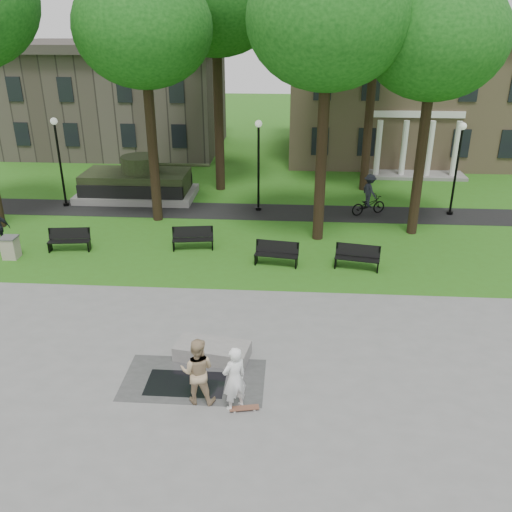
{
  "coord_description": "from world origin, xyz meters",
  "views": [
    {
      "loc": [
        2.24,
        -15.02,
        9.44
      ],
      "look_at": [
        1.0,
        3.09,
        1.4
      ],
      "focal_mm": 38.0,
      "sensor_mm": 36.0,
      "label": 1
    }
  ],
  "objects": [
    {
      "name": "friend_watching",
      "position": [
        -0.09,
        -3.45,
        0.97
      ],
      "size": [
        0.94,
        0.74,
        1.9
      ],
      "primitive_type": "imported",
      "rotation": [
        0.0,
        0.0,
        3.11
      ],
      "color": "tan",
      "rests_on": "plaza"
    },
    {
      "name": "park_bench_3",
      "position": [
        4.96,
        5.31,
        0.52
      ],
      "size": [
        1.85,
        0.85,
        1.0
      ],
      "rotation": [
        0.0,
        0.0,
        -0.19
      ],
      "color": "black",
      "rests_on": "ground"
    },
    {
      "name": "park_bench_0",
      "position": [
        -7.42,
        6.35,
        0.52
      ],
      "size": [
        1.84,
        0.73,
        1.0
      ],
      "rotation": [
        0.0,
        0.0,
        0.12
      ],
      "color": "black",
      "rests_on": "ground"
    },
    {
      "name": "skateboarder",
      "position": [
        0.91,
        -3.7,
        0.95
      ],
      "size": [
        0.81,
        0.76,
        1.86
      ],
      "primitive_type": "imported",
      "rotation": [
        0.0,
        0.0,
        3.78
      ],
      "color": "white",
      "rests_on": "plaza"
    },
    {
      "name": "concrete_block",
      "position": [
        -0.01,
        -1.43,
        0.24
      ],
      "size": [
        2.34,
        1.36,
        0.45
      ],
      "primitive_type": "cube",
      "rotation": [
        0.0,
        0.0,
        -0.17
      ],
      "color": "gray",
      "rests_on": "plaza"
    },
    {
      "name": "building_left",
      "position": [
        -11.0,
        26.5,
        3.6
      ],
      "size": [
        15.0,
        10.0,
        7.2
      ],
      "primitive_type": "cube",
      "color": "#4C443D",
      "rests_on": "ground"
    },
    {
      "name": "plaza",
      "position": [
        0.0,
        -5.0,
        0.01
      ],
      "size": [
        22.0,
        16.0,
        0.02
      ],
      "primitive_type": "cube",
      "color": "gray",
      "rests_on": "ground"
    },
    {
      "name": "tree_1",
      "position": [
        -4.5,
        10.5,
        8.95
      ],
      "size": [
        6.2,
        6.2,
        11.63
      ],
      "color": "black",
      "rests_on": "ground"
    },
    {
      "name": "trash_bin",
      "position": [
        -9.61,
        5.35,
        0.49
      ],
      "size": [
        0.67,
        0.67,
        0.96
      ],
      "rotation": [
        0.0,
        0.0,
        0.02
      ],
      "color": "#B2A593",
      "rests_on": "ground"
    },
    {
      "name": "lamp_right",
      "position": [
        10.5,
        12.3,
        2.79
      ],
      "size": [
        0.36,
        0.36,
        4.73
      ],
      "color": "black",
      "rests_on": "ground"
    },
    {
      "name": "building_right",
      "position": [
        10.0,
        26.0,
        4.34
      ],
      "size": [
        17.0,
        12.0,
        8.6
      ],
      "color": "#9E8460",
      "rests_on": "ground"
    },
    {
      "name": "tree_3",
      "position": [
        8.0,
        9.5,
        8.6
      ],
      "size": [
        6.0,
        6.0,
        11.19
      ],
      "color": "black",
      "rests_on": "ground"
    },
    {
      "name": "lamp_mid",
      "position": [
        0.5,
        12.3,
        2.79
      ],
      "size": [
        0.36,
        0.36,
        4.73
      ],
      "color": "black",
      "rests_on": "ground"
    },
    {
      "name": "park_bench_1",
      "position": [
        -2.04,
        6.89,
        0.52
      ],
      "size": [
        1.85,
        0.77,
        1.0
      ],
      "rotation": [
        0.0,
        0.0,
        0.14
      ],
      "color": "black",
      "rests_on": "ground"
    },
    {
      "name": "park_bench_2",
      "position": [
        1.68,
        5.46,
        0.52
      ],
      "size": [
        1.85,
        0.78,
        1.0
      ],
      "rotation": [
        0.0,
        0.0,
        -0.15
      ],
      "color": "black",
      "rests_on": "ground"
    },
    {
      "name": "tank_monument",
      "position": [
        -6.46,
        14.0,
        0.86
      ],
      "size": [
        7.45,
        3.4,
        2.4
      ],
      "color": "gray",
      "rests_on": "ground"
    },
    {
      "name": "tree_2",
      "position": [
        3.5,
        8.5,
        9.32
      ],
      "size": [
        6.6,
        6.6,
        12.16
      ],
      "color": "black",
      "rests_on": "ground"
    },
    {
      "name": "skateboard",
      "position": [
        1.16,
        -3.76,
        0.06
      ],
      "size": [
        0.8,
        0.35,
        0.07
      ],
      "primitive_type": "cube",
      "rotation": [
        0.0,
        0.0,
        0.2
      ],
      "color": "brown",
      "rests_on": "plaza"
    },
    {
      "name": "puddle",
      "position": [
        -0.58,
        -2.76,
        0.02
      ],
      "size": [
        2.2,
        1.2,
        0.0
      ],
      "primitive_type": "cube",
      "color": "black",
      "rests_on": "plaza"
    },
    {
      "name": "ground",
      "position": [
        0.0,
        0.0,
        0.0
      ],
      "size": [
        120.0,
        120.0,
        0.0
      ],
      "primitive_type": "plane",
      "color": "#2B6016",
      "rests_on": "ground"
    },
    {
      "name": "footpath",
      "position": [
        0.0,
        12.0,
        0.01
      ],
      "size": [
        44.0,
        2.6,
        0.01
      ],
      "primitive_type": "cube",
      "color": "black",
      "rests_on": "ground"
    },
    {
      "name": "tree_5",
      "position": [
        6.5,
        16.5,
        9.67
      ],
      "size": [
        6.4,
        6.4,
        12.44
      ],
      "color": "black",
      "rests_on": "ground"
    },
    {
      "name": "lamp_left",
      "position": [
        -10.0,
        12.3,
        2.79
      ],
      "size": [
        0.36,
        0.36,
        4.73
      ],
      "color": "black",
      "rests_on": "ground"
    },
    {
      "name": "cyclist",
      "position": [
        6.23,
        12.04,
        0.87
      ],
      "size": [
        2.03,
        1.41,
        2.13
      ],
      "rotation": [
        0.0,
        0.0,
        2.0
      ],
      "color": "black",
      "rests_on": "ground"
    }
  ]
}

